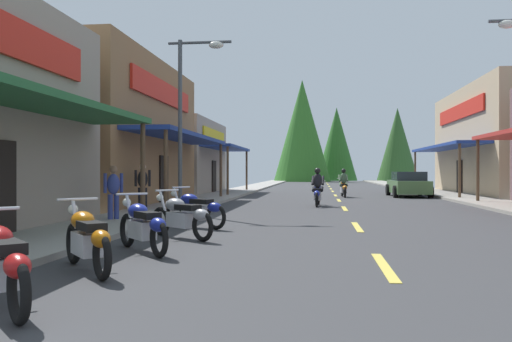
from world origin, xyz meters
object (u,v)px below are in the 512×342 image
(motorcycle_parked_left_0, at_px, (1,263))
(motorcycle_parked_left_4, at_px, (195,209))
(rider_cruising_trailing, at_px, (344,185))
(motorcycle_parked_left_2, at_px, (143,225))
(motorcycle_parked_left_1, at_px, (87,238))
(rider_cruising_lead, at_px, (318,190))
(motorcycle_parked_left_3, at_px, (181,216))
(parked_car_curbside, at_px, (408,184))
(streetlamp_left, at_px, (190,99))
(pedestrian_waiting, at_px, (143,184))
(pedestrian_by_shop, at_px, (113,190))

(motorcycle_parked_left_0, distance_m, motorcycle_parked_left_4, 7.96)
(rider_cruising_trailing, bearing_deg, motorcycle_parked_left_2, 164.48)
(motorcycle_parked_left_1, bearing_deg, rider_cruising_lead, -52.26)
(motorcycle_parked_left_4, bearing_deg, motorcycle_parked_left_1, 120.51)
(motorcycle_parked_left_1, xyz_separation_m, motorcycle_parked_left_3, (0.38, 3.79, 0.00))
(motorcycle_parked_left_4, relative_size, parked_car_curbside, 0.43)
(streetlamp_left, xyz_separation_m, motorcycle_parked_left_2, (1.19, -8.28, -3.37))
(streetlamp_left, height_order, motorcycle_parked_left_4, streetlamp_left)
(rider_cruising_lead, bearing_deg, streetlamp_left, 138.46)
(rider_cruising_lead, xyz_separation_m, pedestrian_waiting, (-6.12, -3.77, 0.34))
(streetlamp_left, height_order, pedestrian_by_shop, streetlamp_left)
(motorcycle_parked_left_0, xyz_separation_m, motorcycle_parked_left_3, (0.39, 5.83, 0.00))
(motorcycle_parked_left_2, xyz_separation_m, motorcycle_parked_left_4, (-0.01, 4.07, 0.00))
(motorcycle_parked_left_2, height_order, motorcycle_parked_left_3, same)
(motorcycle_parked_left_1, bearing_deg, parked_car_curbside, -59.34)
(pedestrian_by_shop, xyz_separation_m, parked_car_curbside, (10.64, 16.40, -0.23))
(motorcycle_parked_left_4, bearing_deg, pedestrian_waiting, -25.46)
(rider_cruising_lead, distance_m, rider_cruising_trailing, 7.69)
(motorcycle_parked_left_2, bearing_deg, pedestrian_waiting, -21.51)
(rider_cruising_trailing, bearing_deg, motorcycle_parked_left_3, 163.77)
(rider_cruising_lead, bearing_deg, motorcycle_parked_left_2, 169.01)
(pedestrian_by_shop, bearing_deg, streetlamp_left, 112.28)
(motorcycle_parked_left_1, height_order, motorcycle_parked_left_4, same)
(rider_cruising_lead, height_order, pedestrian_waiting, pedestrian_waiting)
(motorcycle_parked_left_0, height_order, motorcycle_parked_left_2, same)
(motorcycle_parked_left_0, distance_m, rider_cruising_lead, 16.87)
(motorcycle_parked_left_1, relative_size, pedestrian_waiting, 1.00)
(rider_cruising_trailing, distance_m, pedestrian_by_shop, 16.84)
(streetlamp_left, height_order, motorcycle_parked_left_0, streetlamp_left)
(motorcycle_parked_left_3, distance_m, pedestrian_by_shop, 4.03)
(motorcycle_parked_left_4, bearing_deg, rider_cruising_trailing, -73.25)
(motorcycle_parked_left_0, height_order, motorcycle_parked_left_4, same)
(motorcycle_parked_left_0, relative_size, rider_cruising_trailing, 0.75)
(pedestrian_waiting, bearing_deg, parked_car_curbside, -52.02)
(pedestrian_by_shop, relative_size, pedestrian_waiting, 0.94)
(motorcycle_parked_left_4, bearing_deg, motorcycle_parked_left_3, 127.65)
(rider_cruising_lead, height_order, rider_cruising_trailing, same)
(rider_cruising_trailing, relative_size, parked_car_curbside, 0.50)
(pedestrian_waiting, bearing_deg, pedestrian_by_shop, 177.62)
(motorcycle_parked_left_2, relative_size, motorcycle_parked_left_3, 0.98)
(rider_cruising_lead, relative_size, pedestrian_waiting, 1.25)
(pedestrian_by_shop, bearing_deg, rider_cruising_lead, 97.98)
(streetlamp_left, bearing_deg, pedestrian_waiting, 161.81)
(motorcycle_parked_left_1, xyz_separation_m, motorcycle_parked_left_2, (0.19, 1.84, 0.00))
(pedestrian_waiting, xyz_separation_m, parked_car_curbside, (11.18, 12.41, -0.31))
(pedestrian_by_shop, height_order, pedestrian_waiting, pedestrian_waiting)
(motorcycle_parked_left_4, distance_m, pedestrian_waiting, 5.72)
(motorcycle_parked_left_1, distance_m, rider_cruising_trailing, 22.56)
(motorcycle_parked_left_2, distance_m, pedestrian_by_shop, 5.53)
(motorcycle_parked_left_1, bearing_deg, pedestrian_waiting, -24.66)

